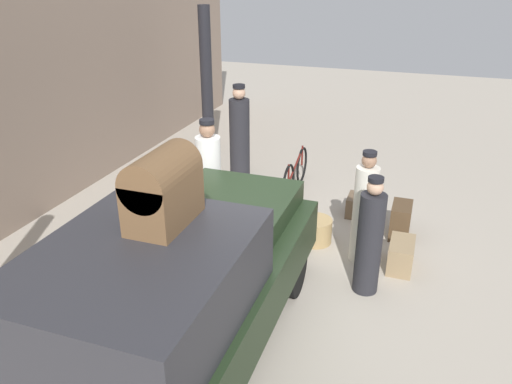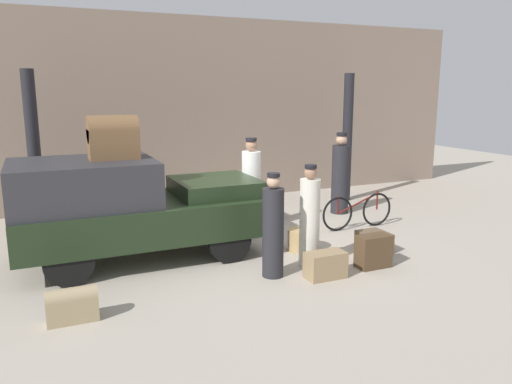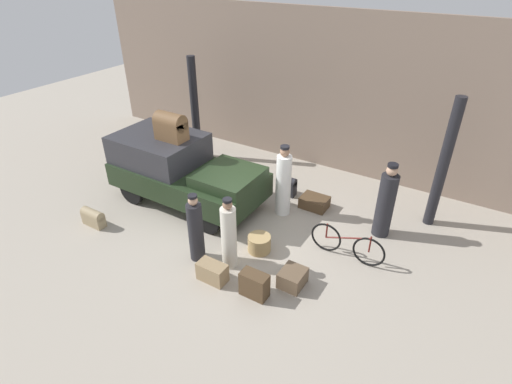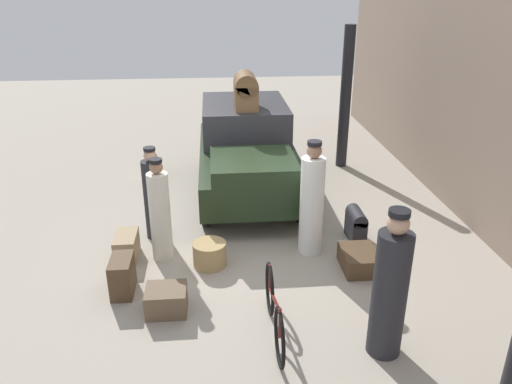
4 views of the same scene
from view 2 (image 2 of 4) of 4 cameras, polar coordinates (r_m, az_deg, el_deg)
ground_plane at (r=9.06m, az=-0.64°, el=-6.24°), size 30.00×30.00×0.00m
station_building_facade at (r=12.47m, az=-8.21°, el=9.13°), size 16.00×0.15×4.50m
canopy_pillar_left at (r=10.51m, az=-24.02°, el=4.09°), size 0.25×0.25×3.16m
canopy_pillar_right at (r=12.71m, az=10.38°, el=6.08°), size 0.25×0.25×3.16m
truck at (r=8.45m, az=-14.36°, el=-1.44°), size 3.98×1.86×1.70m
bicycle at (r=10.32m, az=11.53°, el=-2.16°), size 1.65×0.04×0.74m
wicker_basket at (r=8.84m, az=5.29°, el=-5.47°), size 0.51×0.51×0.37m
porter_with_bicycle at (r=7.94m, az=6.14°, el=-3.20°), size 0.32×0.32×1.64m
porter_standing_middle at (r=11.44m, az=9.61°, el=1.75°), size 0.39×0.39×1.83m
conductor_in_dark_uniform at (r=7.47m, az=1.97°, el=-4.31°), size 0.32×0.32×1.59m
porter_carrying_trunk at (r=9.95m, az=-0.55°, el=0.49°), size 0.37×0.37×1.85m
trunk_umber_medium at (r=6.60m, az=-20.29°, el=-11.94°), size 0.60×0.24×0.44m
trunk_wicker_pale at (r=10.91m, az=0.95°, el=-2.29°), size 0.69×0.53×0.30m
trunk_large_brown at (r=8.19m, az=13.26°, el=-6.61°), size 0.54×0.29×0.52m
suitcase_small_leather at (r=8.98m, az=13.32°, el=-5.57°), size 0.46×0.53×0.34m
suitcase_tan_flat at (r=10.71m, az=-3.99°, el=-1.83°), size 0.53×0.25×0.54m
suitcase_black_upright at (r=7.63m, az=7.94°, el=-8.27°), size 0.60×0.33×0.40m
trunk_on_truck_roof at (r=8.24m, az=-16.01°, el=6.07°), size 0.77×0.44×0.69m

